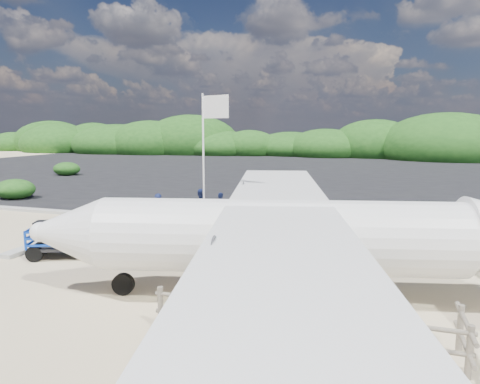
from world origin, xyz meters
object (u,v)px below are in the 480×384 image
object	(u,v)px
signboard	(185,258)
crew_b	(201,209)
flagpole	(205,254)
aircraft_small	(205,164)
aircraft_large	(466,190)
crew_c	(221,210)
baggage_cart	(68,257)
crew_a	(159,213)

from	to	relation	value
signboard	crew_b	world-z (taller)	crew_b
flagpole	aircraft_small	bearing A→B (deg)	112.22
aircraft_large	signboard	bearing A→B (deg)	46.05
flagpole	crew_c	distance (m)	4.27
baggage_cart	flagpole	size ratio (longest dim) A/B	0.45
flagpole	aircraft_large	xyz separation A→B (m)	(11.81, 19.98, 0.00)
baggage_cart	crew_b	world-z (taller)	crew_b
crew_b	aircraft_small	distance (m)	33.52
signboard	aircraft_large	size ratio (longest dim) A/B	0.10
baggage_cart	signboard	distance (m)	4.06
baggage_cart	aircraft_large	distance (m)	27.05
crew_c	aircraft_small	distance (m)	33.30
crew_a	aircraft_small	world-z (taller)	crew_a
aircraft_large	flagpole	bearing A→B (deg)	46.23
crew_b	baggage_cart	bearing A→B (deg)	39.15
crew_b	aircraft_large	distance (m)	21.24
signboard	aircraft_large	distance (m)	23.99
flagpole	baggage_cart	bearing A→B (deg)	-158.80
crew_b	aircraft_large	size ratio (longest dim) A/B	0.11
signboard	crew_b	size ratio (longest dim) A/B	0.91
aircraft_large	crew_c	bearing A→B (deg)	38.17
crew_b	aircraft_large	world-z (taller)	aircraft_large
flagpole	aircraft_large	world-z (taller)	flagpole
baggage_cart	signboard	size ratio (longest dim) A/B	1.56
crew_b	aircraft_large	bearing A→B (deg)	-152.57
flagpole	signboard	bearing A→B (deg)	-126.00
flagpole	crew_c	world-z (taller)	flagpole
baggage_cart	flagpole	xyz separation A→B (m)	(4.38, 1.70, 0.00)
crew_c	aircraft_large	xyz separation A→B (m)	(12.70, 15.88, -0.78)
crew_c	signboard	bearing A→B (deg)	95.45
crew_b	aircraft_small	world-z (taller)	crew_b
crew_a	crew_c	size ratio (longest dim) A/B	1.07
flagpole	aircraft_large	size ratio (longest dim) A/B	0.33
crew_a	aircraft_small	size ratio (longest dim) A/B	0.27
crew_b	crew_c	size ratio (longest dim) A/B	1.13
flagpole	crew_b	xyz separation A→B (m)	(-1.63, 3.56, 0.88)
crew_c	aircraft_large	size ratio (longest dim) A/B	0.09
baggage_cart	aircraft_small	xyz separation A→B (m)	(-9.77, 36.34, 0.00)
signboard	crew_a	bearing A→B (deg)	141.91
signboard	crew_b	bearing A→B (deg)	117.02
aircraft_large	aircraft_small	distance (m)	29.81
baggage_cart	crew_c	distance (m)	6.81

